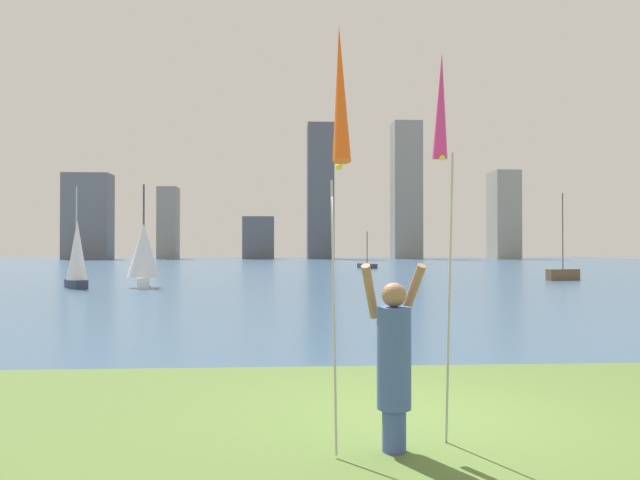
{
  "coord_description": "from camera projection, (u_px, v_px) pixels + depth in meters",
  "views": [
    {
      "loc": [
        -1.7,
        -7.31,
        1.98
      ],
      "look_at": [
        -0.32,
        15.23,
        2.25
      ],
      "focal_mm": 34.94,
      "sensor_mm": 36.0,
      "label": 1
    }
  ],
  "objects": [
    {
      "name": "kite_flag_left",
      "position": [
        340.0,
        102.0,
        5.49
      ],
      "size": [
        0.16,
        1.19,
        3.98
      ],
      "color": "#B2B2B7",
      "rests_on": "ground"
    },
    {
      "name": "ground",
      "position": [
        300.0,
        269.0,
        58.23
      ],
      "size": [
        120.0,
        138.0,
        0.12
      ],
      "color": "#4C662D"
    },
    {
      "name": "skyline_tower_3",
      "position": [
        320.0,
        192.0,
        109.78
      ],
      "size": [
        4.59,
        5.62,
        23.69
      ],
      "color": "#565B66",
      "rests_on": "ground"
    },
    {
      "name": "sailboat_0",
      "position": [
        143.0,
        254.0,
        30.55
      ],
      "size": [
        1.84,
        3.17,
        5.11
      ],
      "color": "white",
      "rests_on": "ground"
    },
    {
      "name": "person",
      "position": [
        394.0,
        359.0,
        6.05
      ],
      "size": [
        0.67,
        0.49,
        1.82
      ],
      "rotation": [
        0.0,
        0.0,
        0.1
      ],
      "color": "#3F59A5",
      "rests_on": "ground"
    },
    {
      "name": "kite_flag_right",
      "position": [
        441.0,
        116.0,
        6.51
      ],
      "size": [
        0.16,
        0.58,
        4.02
      ],
      "color": "#B2B2B7",
      "rests_on": "ground"
    },
    {
      "name": "skyline_tower_1",
      "position": [
        168.0,
        223.0,
        108.27
      ],
      "size": [
        3.29,
        4.46,
        12.46
      ],
      "color": "gray",
      "rests_on": "ground"
    },
    {
      "name": "skyline_tower_4",
      "position": [
        406.0,
        191.0,
        111.12
      ],
      "size": [
        4.99,
        5.11,
        24.32
      ],
      "color": "gray",
      "rests_on": "ground"
    },
    {
      "name": "skyline_tower_5",
      "position": [
        504.0,
        215.0,
        107.75
      ],
      "size": [
        4.27,
        5.77,
        15.18
      ],
      "color": "gray",
      "rests_on": "ground"
    },
    {
      "name": "sailboat_6",
      "position": [
        77.0,
        255.0,
        30.19
      ],
      "size": [
        1.56,
        1.93,
        4.95
      ],
      "color": "#333D51",
      "rests_on": "ground"
    },
    {
      "name": "sailboat_2",
      "position": [
        367.0,
        266.0,
        59.3
      ],
      "size": [
        1.65,
        2.9,
        3.52
      ],
      "color": "#333D51",
      "rests_on": "ground"
    },
    {
      "name": "sailboat_7",
      "position": [
        563.0,
        274.0,
        37.47
      ],
      "size": [
        2.21,
        1.08,
        5.27
      ],
      "color": "brown",
      "rests_on": "ground"
    },
    {
      "name": "skyline_tower_0",
      "position": [
        88.0,
        216.0,
        105.54
      ],
      "size": [
        7.72,
        4.58,
        14.52
      ],
      "color": "slate",
      "rests_on": "ground"
    },
    {
      "name": "skyline_tower_2",
      "position": [
        258.0,
        238.0,
        107.95
      ],
      "size": [
        5.41,
        3.48,
        7.33
      ],
      "color": "#565B66",
      "rests_on": "ground"
    }
  ]
}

